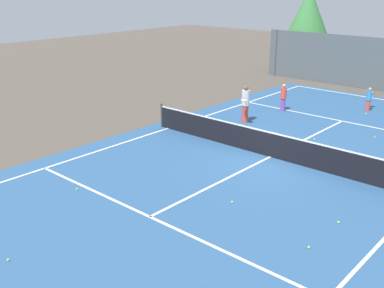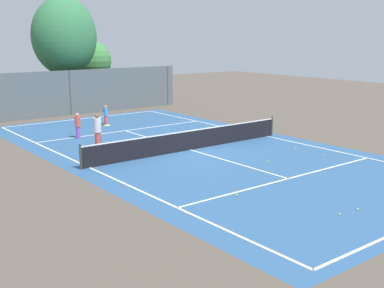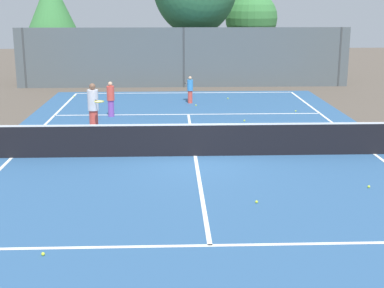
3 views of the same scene
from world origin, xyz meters
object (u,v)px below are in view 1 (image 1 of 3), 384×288
Objects in this scene: tennis_ball_3 at (366,114)px; tennis_ball_12 at (309,247)px; tennis_ball_7 at (291,88)px; tennis_ball_8 at (338,222)px; player_0 at (369,99)px; tennis_ball_2 at (8,260)px; player_2 at (283,97)px; tennis_ball_1 at (232,202)px; tennis_ball_11 at (375,137)px; tennis_ball_13 at (77,189)px; tennis_ball_10 at (370,162)px; tennis_ball_5 at (325,158)px; ball_crate at (259,143)px; player_1 at (245,104)px; tennis_ball_6 at (314,139)px.

tennis_ball_3 and tennis_ball_12 have the same top height.
tennis_ball_7 is 1.00× the size of tennis_ball_8.
player_0 reaches higher than tennis_ball_2.
player_2 is 21.54× the size of tennis_ball_1.
tennis_ball_11 is 1.00× the size of tennis_ball_13.
tennis_ball_3 and tennis_ball_10 have the same top height.
tennis_ball_8 is (3.82, -11.47, 0.00)m from tennis_ball_3.
player_0 is 19.35m from tennis_ball_2.
tennis_ball_3 and tennis_ball_7 have the same top height.
player_2 is at bearing 97.59° from tennis_ball_2.
tennis_ball_10 is 3.11m from tennis_ball_11.
tennis_ball_7 is (-2.31, 4.82, -0.69)m from player_2.
player_2 is 7.52m from tennis_ball_10.
tennis_ball_5 is at bearing -45.72° from player_2.
tennis_ball_12 is (2.54, -6.04, 0.00)m from tennis_ball_5.
player_2 is at bearing 146.34° from tennis_ball_10.
ball_crate reaches higher than tennis_ball_3.
tennis_ball_12 is (2.98, -0.75, 0.00)m from tennis_ball_1.
tennis_ball_3 is (0.24, -0.77, -0.61)m from player_0.
player_1 is 8.70m from tennis_ball_1.
tennis_ball_10 is (2.69, -6.35, 0.00)m from tennis_ball_3.
tennis_ball_5 is 6.56m from tennis_ball_12.
tennis_ball_12 is (3.91, -7.83, 0.00)m from tennis_ball_6.
tennis_ball_3 is at bearing 76.87° from tennis_ball_13.
tennis_ball_10 is (1.41, 0.80, 0.00)m from tennis_ball_5.
tennis_ball_1 is at bearing 30.76° from tennis_ball_13.
tennis_ball_3 is 1.00× the size of tennis_ball_7.
tennis_ball_7 and tennis_ball_13 have the same top height.
player_2 is at bearing 84.31° from player_1.
tennis_ball_8 is 8.35m from tennis_ball_11.
tennis_ball_2 and tennis_ball_3 have the same top height.
tennis_ball_12 is at bearing 45.81° from tennis_ball_2.
tennis_ball_6 is (-0.09, -5.36, 0.00)m from tennis_ball_3.
player_0 is at bearing 41.89° from player_2.
player_1 is 6.69m from tennis_ball_10.
tennis_ball_1 is at bearing -95.65° from tennis_ball_11.
tennis_ball_11 and tennis_ball_13 have the same top height.
tennis_ball_5 is at bearing -96.95° from tennis_ball_11.
tennis_ball_3 is 1.00× the size of tennis_ball_13.
tennis_ball_7 is at bearing 115.63° from player_2.
tennis_ball_6 is (-1.37, 1.79, 0.00)m from tennis_ball_5.
player_0 is 16.15m from tennis_ball_13.
ball_crate is 5.31m from tennis_ball_11.
ball_crate is 6.38m from tennis_ball_8.
tennis_ball_7 is (-5.77, 7.98, 0.00)m from tennis_ball_6.
tennis_ball_3 is at bearing 53.37° from player_1.
tennis_ball_1 and tennis_ball_3 have the same top height.
tennis_ball_1 is at bearing -82.51° from tennis_ball_6.
tennis_ball_2 is (-1.13, -19.31, -0.61)m from player_0.
tennis_ball_6 and tennis_ball_11 have the same top height.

